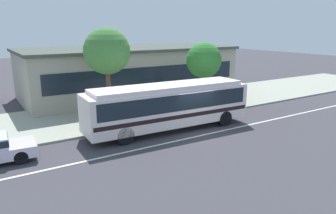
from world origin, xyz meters
TOP-DOWN VIEW (x-y plane):
  - ground_plane at (0.00, 0.00)m, footprint 120.00×120.00m
  - sidewalk_slab at (0.00, 6.54)m, footprint 60.00×8.00m
  - lane_stripe_center at (0.00, -0.80)m, footprint 56.00×0.16m
  - transit_bus at (-1.17, 1.19)m, footprint 10.62×2.91m
  - pedestrian_waiting_near_sign at (2.06, 3.84)m, footprint 0.46×0.46m
  - pedestrian_walking_along_curb at (4.73, 3.28)m, footprint 0.44×0.44m
  - bus_stop_sign at (3.73, 3.07)m, footprint 0.15×0.44m
  - street_tree_near_stop at (-3.36, 5.50)m, footprint 3.13×3.13m
  - street_tree_mid_block at (4.23, 4.63)m, footprint 2.76×2.76m
  - station_building at (1.45, 12.31)m, footprint 19.37×8.90m

SIDE VIEW (x-z plane):
  - ground_plane at x=0.00m, z-range 0.00..0.00m
  - lane_stripe_center at x=0.00m, z-range 0.00..0.01m
  - sidewalk_slab at x=0.00m, z-range 0.00..0.12m
  - pedestrian_walking_along_curb at x=4.73m, z-range 0.27..2.02m
  - pedestrian_waiting_near_sign at x=2.06m, z-range 0.27..2.02m
  - bus_stop_sign at x=3.73m, z-range 0.46..2.85m
  - transit_bus at x=-1.17m, z-range 0.23..3.10m
  - station_building at x=1.45m, z-range 0.01..4.48m
  - street_tree_mid_block at x=4.23m, z-range 1.23..6.26m
  - street_tree_near_stop at x=-3.36m, z-range 1.60..7.75m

